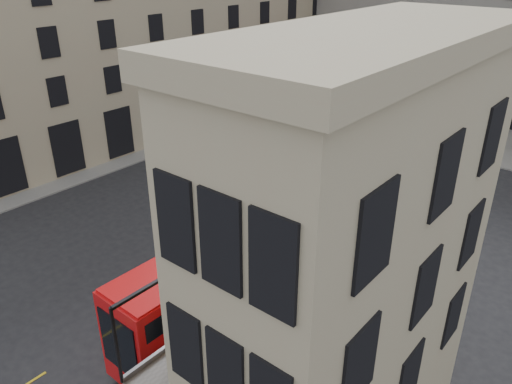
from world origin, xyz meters
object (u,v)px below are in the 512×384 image
Objects in this scene: car_b at (326,150)px; pedestrian_b at (332,108)px; bus_far at (306,98)px; pedestrian_c at (416,117)px; traffic_light_far at (271,105)px; cafe_chair_a at (217,382)px; bus_near at (225,278)px; pedestrian_d at (502,141)px; pedestrian_a at (248,127)px; cafe_table_far at (290,269)px; street_lamp_a at (185,125)px; traffic_light_near at (289,199)px; car_a at (203,165)px; cafe_chair_c at (297,315)px; cafe_chair_d at (317,289)px; car_c at (288,124)px; cyclist at (210,222)px; cafe_chair_b at (270,339)px; street_lamp_b at (379,109)px; pedestrian_e at (229,117)px; bicycle at (340,201)px; cafe_table_near at (188,336)px.

car_b is 12.75m from pedestrian_b.
bus_far reaches higher than pedestrian_c.
traffic_light_far is 4.74× the size of cafe_chair_a.
bus_near is 34.10m from pedestrian_d.
pedestrian_a is at bearing 128.29° from bus_near.
cafe_table_far is at bearing -4.55° from bus_near.
street_lamp_a is at bearing 146.06° from cafe_table_far.
traffic_light_far is 2.20× the size of pedestrian_b.
car_a is (-10.96, 3.16, -1.64)m from traffic_light_near.
cafe_chair_c is (0.08, 4.09, 0.00)m from cafe_chair_a.
car_a is at bearing 146.51° from cafe_chair_d.
car_c is at bearing 113.73° from car_a.
cyclist is 30.14m from pedestrian_c.
cafe_chair_b reaches higher than traffic_light_far.
street_lamp_a is 24.15m from bus_near.
cafe_table_far is at bearing -51.93° from pedestrian_a.
pedestrian_a is 1.69× the size of cafe_chair_d.
cyclist is (1.34, -25.50, -1.46)m from street_lamp_b.
cafe_chair_a is (26.41, -29.26, 3.99)m from pedestrian_e.
street_lamp_a reaches higher than car_c.
cafe_chair_d is at bearing -6.81° from cafe_table_far.
bus_far is at bearing 116.00° from car_b.
traffic_light_far is 0.82× the size of car_a.
pedestrian_c is 43.60m from cafe_chair_a.
cafe_chair_b is at bearing 87.17° from cafe_chair_a.
street_lamp_b is 0.44× the size of bus_near.
cafe_chair_d reaches higher than cyclist.
cafe_chair_a is at bearing -147.33° from bicycle.
cafe_table_far is at bearing -16.62° from car_a.
car_c is 16.93m from bicycle.
cafe_chair_b is at bearing -37.49° from street_lamp_a.
bus_near is 17.91× the size of cafe_table_near.
bicycle is 2.07× the size of cafe_chair_a.
traffic_light_far is 36.66m from cafe_chair_b.
car_c is at bearing 68.93° from pedestrian_d.
car_b is (-0.09, -9.55, -1.63)m from street_lamp_b.
cafe_chair_c is at bearing -35.07° from street_lamp_a.
bicycle is (16.65, -0.66, -1.96)m from street_lamp_a.
bus_near is (2.88, -9.06, 0.26)m from traffic_light_near.
traffic_light_far is at bearing 67.89° from pedestrian_d.
street_lamp_b reaches higher than cafe_table_near.
cafe_chair_a reaches higher than bus_far.
cafe_chair_c reaches higher than cafe_table_far.
car_b is (8.91, -3.55, -1.66)m from traffic_light_far.
cyclist reaches higher than pedestrian_b.
car_c is 3.01× the size of pedestrian_e.
cafe_chair_a is (24.41, -21.28, 2.45)m from street_lamp_a.
car_b is (-5.09, 12.45, -1.66)m from traffic_light_near.
bicycle is at bearing -36.06° from traffic_light_far.
pedestrian_a is 23.84m from pedestrian_d.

